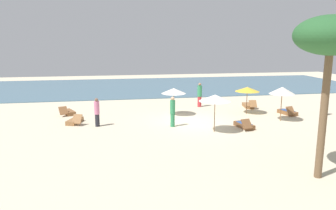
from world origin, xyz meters
The scene contains 16 objects.
ground_plane centered at (0.00, 0.00, 0.00)m, with size 60.00×60.00×0.00m, color beige.
ocean_water centered at (0.00, 17.00, 0.03)m, with size 48.00×16.00×0.06m, color #476B7F.
umbrella_0 centered at (0.88, -2.54, 2.05)m, with size 1.87×1.87×2.24m.
umbrella_1 centered at (6.10, -0.71, 2.07)m, with size 1.70×1.70×2.31m.
umbrella_2 centered at (-0.66, 2.19, 1.78)m, with size 1.75×1.75×1.98m.
umbrella_3 centered at (4.73, 1.75, 1.82)m, with size 1.76×1.76×1.99m.
lounger_0 centered at (7.58, 0.94, 0.18)m, with size 0.98×1.76×0.72m.
lounger_1 centered at (-8.21, 3.76, 0.17)m, with size 1.21×1.78×0.69m.
lounger_2 centered at (5.80, 3.82, 0.17)m, with size 0.83×1.76×0.69m.
lounger_3 centered at (3.00, -1.99, 0.18)m, with size 0.91×1.77×0.69m.
lounger_4 centered at (-7.45, 0.99, 0.17)m, with size 1.10×1.77×0.71m.
person_0 centered at (-1.32, -0.90, 0.98)m, with size 0.39×0.39×1.91m.
person_1 centered at (-5.98, -0.02, 0.92)m, with size 0.45×0.45×1.81m.
person_2 centered at (9.82, 0.18, 1.00)m, with size 0.47×0.47×1.94m.
person_3 centered at (1.99, 4.82, 0.99)m, with size 0.50×0.50×1.96m.
palm_2 centered at (2.94, -9.46, 5.42)m, with size 2.70×2.70×6.27m.
Camera 1 is at (-5.04, -20.43, 5.37)m, focal length 34.93 mm.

